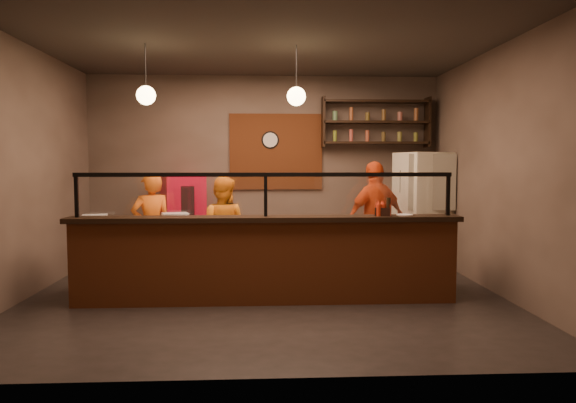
{
  "coord_description": "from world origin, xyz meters",
  "views": [
    {
      "loc": [
        -0.04,
        -6.42,
        1.68
      ],
      "look_at": [
        0.3,
        0.3,
        1.19
      ],
      "focal_mm": 32.0,
      "sensor_mm": 36.0,
      "label": 1
    }
  ],
  "objects": [
    {
      "name": "pepper_mill",
      "position": [
        1.48,
        -0.35,
        1.17
      ],
      "size": [
        0.05,
        0.05,
        0.22
      ],
      "primitive_type": "cylinder",
      "rotation": [
        0.0,
        0.0,
        0.07
      ],
      "color": "black",
      "rests_on": "counter_ledge"
    },
    {
      "name": "worktop_cabinet",
      "position": [
        0.0,
        0.2,
        0.42
      ],
      "size": [
        4.6,
        0.75,
        0.85
      ],
      "primitive_type": "cube",
      "color": "gray",
      "rests_on": "floor"
    },
    {
      "name": "pendant_left",
      "position": [
        -1.5,
        0.2,
        2.55
      ],
      "size": [
        0.24,
        0.24,
        0.77
      ],
      "color": "black",
      "rests_on": "ceiling"
    },
    {
      "name": "red_cooler",
      "position": [
        -1.35,
        2.15,
        0.75
      ],
      "size": [
        0.81,
        0.78,
        1.5
      ],
      "primitive_type": "cube",
      "rotation": [
        0.0,
        0.0,
        0.37
      ],
      "color": "#B80C29",
      "rests_on": "floor"
    },
    {
      "name": "wall_front",
      "position": [
        0.0,
        -2.5,
        1.6
      ],
      "size": [
        6.0,
        0.0,
        6.0
      ],
      "primitive_type": "plane",
      "rotation": [
        -1.57,
        0.0,
        0.0
      ],
      "color": "#6C5A4F",
      "rests_on": "floor"
    },
    {
      "name": "cook_left",
      "position": [
        -1.62,
        0.93,
        0.78
      ],
      "size": [
        0.67,
        0.58,
        1.56
      ],
      "primitive_type": "imported",
      "rotation": [
        0.0,
        0.0,
        3.57
      ],
      "color": "#DA5F14",
      "rests_on": "floor"
    },
    {
      "name": "wall_shelving",
      "position": [
        1.9,
        2.32,
        2.4
      ],
      "size": [
        1.84,
        0.28,
        0.85
      ],
      "color": "black",
      "rests_on": "wall_back"
    },
    {
      "name": "cook_right",
      "position": [
        1.67,
        1.19,
        0.86
      ],
      "size": [
        1.1,
        0.81,
        1.73
      ],
      "primitive_type": "imported",
      "rotation": [
        0.0,
        0.0,
        3.58
      ],
      "color": "#D34213",
      "rests_on": "floor"
    },
    {
      "name": "rolling_pin",
      "position": [
        -1.68,
        0.29,
        0.93
      ],
      "size": [
        0.4,
        0.18,
        0.07
      ],
      "primitive_type": "cylinder",
      "rotation": [
        0.0,
        1.57,
        0.3
      ],
      "color": "yellow",
      "rests_on": "worktop"
    },
    {
      "name": "pendant_right",
      "position": [
        0.4,
        0.2,
        2.55
      ],
      "size": [
        0.24,
        0.24,
        0.77
      ],
      "color": "black",
      "rests_on": "ceiling"
    },
    {
      "name": "sneeze_guard",
      "position": [
        0.0,
        -0.3,
        1.37
      ],
      "size": [
        4.5,
        0.05,
        0.52
      ],
      "color": "white",
      "rests_on": "counter_ledge"
    },
    {
      "name": "counter_ledge",
      "position": [
        0.0,
        -0.3,
        1.03
      ],
      "size": [
        4.7,
        0.37,
        0.06
      ],
      "primitive_type": "cube",
      "color": "black",
      "rests_on": "service_counter"
    },
    {
      "name": "service_counter",
      "position": [
        0.0,
        -0.3,
        0.5
      ],
      "size": [
        4.6,
        0.25,
        1.0
      ],
      "primitive_type": "cube",
      "color": "brown",
      "rests_on": "floor"
    },
    {
      "name": "condiment_caddy",
      "position": [
        1.42,
        -0.3,
        1.11
      ],
      "size": [
        0.22,
        0.19,
        0.1
      ],
      "primitive_type": "cube",
      "rotation": [
        0.0,
        0.0,
        -0.31
      ],
      "color": "black",
      "rests_on": "counter_ledge"
    },
    {
      "name": "prep_tub_a",
      "position": [
        -2.15,
        0.12,
        0.97
      ],
      "size": [
        0.35,
        0.31,
        0.15
      ],
      "primitive_type": "cube",
      "rotation": [
        0.0,
        0.0,
        0.25
      ],
      "color": "silver",
      "rests_on": "worktop"
    },
    {
      "name": "ceiling",
      "position": [
        0.0,
        0.0,
        3.2
      ],
      "size": [
        6.0,
        6.0,
        0.0
      ],
      "primitive_type": "plane",
      "rotation": [
        3.14,
        0.0,
        0.0
      ],
      "color": "#352F29",
      "rests_on": "wall_back"
    },
    {
      "name": "small_plate",
      "position": [
        1.7,
        -0.27,
        1.07
      ],
      "size": [
        0.25,
        0.25,
        0.01
      ],
      "primitive_type": "cylinder",
      "rotation": [
        0.0,
        0.0,
        -0.34
      ],
      "color": "silver",
      "rests_on": "counter_ledge"
    },
    {
      "name": "cook_mid",
      "position": [
        -0.62,
        0.92,
        0.75
      ],
      "size": [
        0.84,
        0.72,
        1.51
      ],
      "primitive_type": "imported",
      "rotation": [
        0.0,
        0.0,
        2.92
      ],
      "color": "orange",
      "rests_on": "floor"
    },
    {
      "name": "brick_patch",
      "position": [
        0.2,
        2.47,
        1.9
      ],
      "size": [
        1.6,
        0.04,
        1.3
      ],
      "primitive_type": "cube",
      "color": "brown",
      "rests_on": "wall_back"
    },
    {
      "name": "prep_tub_b",
      "position": [
        -1.16,
        0.18,
        0.98
      ],
      "size": [
        0.38,
        0.34,
        0.16
      ],
      "primitive_type": "cube",
      "rotation": [
        0.0,
        0.0,
        0.31
      ],
      "color": "silver",
      "rests_on": "worktop"
    },
    {
      "name": "floor",
      "position": [
        0.0,
        0.0,
        0.0
      ],
      "size": [
        6.0,
        6.0,
        0.0
      ],
      "primitive_type": "plane",
      "color": "black",
      "rests_on": "ground"
    },
    {
      "name": "wall_back",
      "position": [
        0.0,
        2.5,
        1.6
      ],
      "size": [
        6.0,
        0.0,
        6.0
      ],
      "primitive_type": "plane",
      "rotation": [
        1.57,
        0.0,
        0.0
      ],
      "color": "#6C5A4F",
      "rests_on": "floor"
    },
    {
      "name": "pizza_dough",
      "position": [
        -0.27,
        0.09,
        0.91
      ],
      "size": [
        0.63,
        0.63,
        0.01
      ],
      "primitive_type": "cylinder",
      "rotation": [
        0.0,
        0.0,
        -0.17
      ],
      "color": "beige",
      "rests_on": "worktop"
    },
    {
      "name": "prep_tub_c",
      "position": [
        -0.93,
        -0.06,
        0.97
      ],
      "size": [
        0.32,
        0.29,
        0.13
      ],
      "primitive_type": "cube",
      "rotation": [
        0.0,
        0.0,
        0.31
      ],
      "color": "silver",
      "rests_on": "worktop"
    },
    {
      "name": "wall_right",
      "position": [
        3.0,
        0.0,
        1.6
      ],
      "size": [
        0.0,
        5.0,
        5.0
      ],
      "primitive_type": "plane",
      "rotation": [
        1.57,
        0.0,
        -1.57
      ],
      "color": "#6C5A4F",
      "rests_on": "floor"
    },
    {
      "name": "wall_left",
      "position": [
        -3.0,
        0.0,
        1.6
      ],
      "size": [
        0.0,
        5.0,
        5.0
      ],
      "primitive_type": "plane",
      "rotation": [
        1.57,
        0.0,
        1.57
      ],
      "color": "#6C5A4F",
      "rests_on": "floor"
    },
    {
      "name": "fridge",
      "position": [
        2.6,
        1.79,
        0.94
      ],
      "size": [
        0.96,
        0.92,
        1.87
      ],
      "primitive_type": "cube",
      "rotation": [
        0.0,
        0.0,
        0.29
      ],
      "color": "#EEEAC9",
      "rests_on": "floor"
    },
    {
      "name": "worktop",
      "position": [
        0.0,
        0.2,
        0.88
      ],
      "size": [
        4.6,
        0.75,
        0.05
      ],
      "primitive_type": "cube",
      "color": "white",
      "rests_on": "worktop_cabinet"
    },
    {
      "name": "wall_clock",
      "position": [
        0.1,
        2.46,
        2.1
      ],
      "size": [
        0.3,
        0.04,
        0.3
      ],
      "primitive_type": "cylinder",
      "rotation": [
        1.57,
        0.0,
        0.0
      ],
      "color": "black",
      "rests_on": "wall_back"
    }
  ]
}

